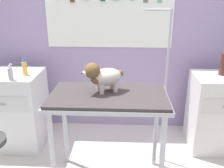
# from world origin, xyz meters

# --- Properties ---
(rear_wall_panel) EXTENTS (4.00, 0.11, 2.30)m
(rear_wall_panel) POSITION_xyz_m (-0.00, 1.28, 1.16)
(rear_wall_panel) COLOR #9E8BB6
(rear_wall_panel) RESTS_ON ground
(grooming_table) EXTENTS (1.06, 0.60, 0.90)m
(grooming_table) POSITION_xyz_m (-0.01, 0.17, 0.81)
(grooming_table) COLOR #B7B7BC
(grooming_table) RESTS_ON ground
(grooming_arm) EXTENTS (0.30, 0.11, 1.60)m
(grooming_arm) POSITION_xyz_m (0.53, 0.49, 0.75)
(grooming_arm) COLOR #B7B7BC
(grooming_arm) RESTS_ON ground
(dog) EXTENTS (0.37, 0.27, 0.28)m
(dog) POSITION_xyz_m (-0.06, 0.22, 1.05)
(dog) COLOR silver
(dog) RESTS_ON grooming_table
(counter_left) EXTENTS (0.80, 0.58, 0.89)m
(counter_left) POSITION_xyz_m (-1.22, 0.75, 0.45)
(counter_left) COLOR silver
(counter_left) RESTS_ON ground
(cabinet_right) EXTENTS (0.68, 0.54, 0.88)m
(cabinet_right) POSITION_xyz_m (1.24, 0.80, 0.44)
(cabinet_right) COLOR silver
(cabinet_right) RESTS_ON ground
(conditioner_bottle) EXTENTS (0.05, 0.05, 0.19)m
(conditioner_bottle) POSITION_xyz_m (-0.94, 0.69, 0.97)
(conditioner_bottle) COLOR gold
(conditioner_bottle) RESTS_ON counter_left
(shampoo_bottle) EXTENTS (0.05, 0.05, 0.17)m
(shampoo_bottle) POSITION_xyz_m (-1.03, 0.52, 0.96)
(shampoo_bottle) COLOR #ACACBB
(shampoo_bottle) RESTS_ON counter_left
(soda_bottle) EXTENTS (0.08, 0.08, 0.28)m
(soda_bottle) POSITION_xyz_m (1.21, 0.84, 1.01)
(soda_bottle) COLOR #4E2420
(soda_bottle) RESTS_ON cabinet_right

